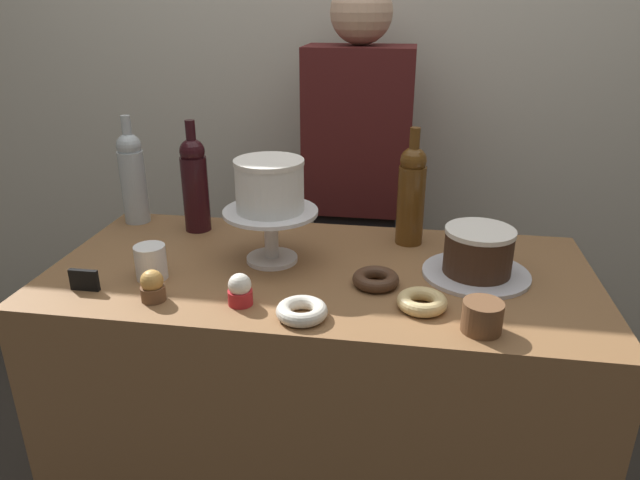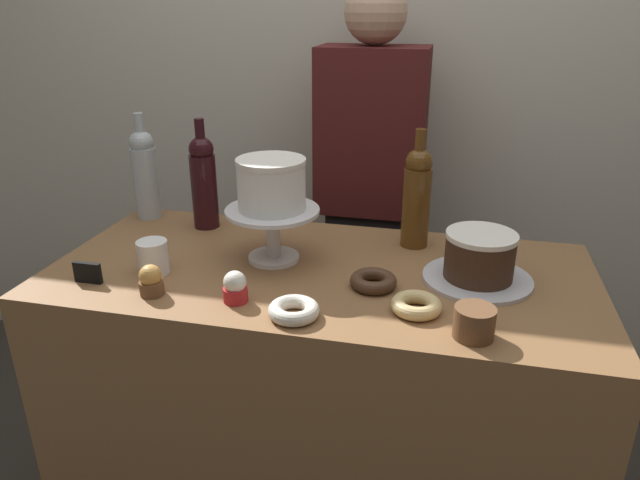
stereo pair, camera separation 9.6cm
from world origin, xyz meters
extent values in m
cube|color=beige|center=(0.00, 0.90, 1.30)|extent=(6.00, 0.05, 2.60)
cube|color=brown|center=(0.00, 0.00, 0.45)|extent=(1.37, 0.64, 0.90)
cylinder|color=silver|center=(-0.13, 0.03, 0.91)|extent=(0.13, 0.13, 0.01)
cylinder|color=silver|center=(-0.13, 0.03, 0.97)|extent=(0.04, 0.04, 0.12)
cylinder|color=silver|center=(-0.13, 0.03, 1.04)|extent=(0.24, 0.24, 0.01)
cylinder|color=white|center=(-0.13, 0.03, 1.10)|extent=(0.17, 0.17, 0.12)
cylinder|color=white|center=(-0.13, 0.03, 1.17)|extent=(0.17, 0.17, 0.01)
cylinder|color=silver|center=(0.39, 0.02, 0.91)|extent=(0.26, 0.26, 0.01)
cylinder|color=#3D2619|center=(0.39, 0.02, 0.96)|extent=(0.17, 0.17, 0.10)
cylinder|color=white|center=(0.39, 0.02, 1.02)|extent=(0.17, 0.17, 0.01)
cylinder|color=#5B3814|center=(0.22, 0.21, 1.01)|extent=(0.08, 0.08, 0.22)
sphere|color=#5B3814|center=(0.22, 0.21, 1.14)|extent=(0.07, 0.07, 0.07)
cylinder|color=#5B3814|center=(0.22, 0.21, 1.19)|extent=(0.03, 0.03, 0.08)
cylinder|color=black|center=(-0.40, 0.22, 1.01)|extent=(0.08, 0.08, 0.22)
sphere|color=black|center=(-0.40, 0.22, 1.14)|extent=(0.07, 0.07, 0.07)
cylinder|color=black|center=(-0.40, 0.22, 1.19)|extent=(0.03, 0.03, 0.08)
cylinder|color=#B2BCC1|center=(-0.61, 0.25, 1.01)|extent=(0.08, 0.08, 0.22)
sphere|color=#B2BCC1|center=(-0.61, 0.25, 1.14)|extent=(0.07, 0.07, 0.07)
cylinder|color=#B2BCC1|center=(-0.61, 0.25, 1.19)|extent=(0.03, 0.03, 0.08)
cylinder|color=red|center=(-0.15, -0.21, 0.92)|extent=(0.06, 0.06, 0.03)
sphere|color=white|center=(-0.15, -0.21, 0.95)|extent=(0.05, 0.05, 0.05)
cylinder|color=brown|center=(-0.35, -0.22, 0.92)|extent=(0.06, 0.06, 0.03)
sphere|color=#CC9347|center=(-0.35, -0.22, 0.95)|extent=(0.05, 0.05, 0.05)
torus|color=#472D1E|center=(0.15, -0.07, 0.92)|extent=(0.11, 0.11, 0.03)
torus|color=#E0C17F|center=(0.25, -0.16, 0.92)|extent=(0.11, 0.11, 0.03)
torus|color=silver|center=(0.00, -0.25, 0.92)|extent=(0.11, 0.11, 0.03)
cylinder|color=brown|center=(0.38, -0.24, 0.91)|extent=(0.08, 0.08, 0.01)
cylinder|color=brown|center=(0.38, -0.24, 0.92)|extent=(0.08, 0.08, 0.01)
cylinder|color=brown|center=(0.38, -0.24, 0.93)|extent=(0.08, 0.08, 0.01)
cylinder|color=brown|center=(0.38, -0.24, 0.94)|extent=(0.08, 0.08, 0.01)
cylinder|color=brown|center=(0.38, -0.24, 0.95)|extent=(0.08, 0.08, 0.01)
cylinder|color=brown|center=(0.38, -0.24, 0.96)|extent=(0.08, 0.08, 0.01)
cube|color=black|center=(-0.53, -0.20, 0.93)|extent=(0.07, 0.01, 0.05)
cylinder|color=white|center=(-0.40, -0.11, 0.94)|extent=(0.08, 0.08, 0.08)
cube|color=black|center=(0.03, 0.64, 0.42)|extent=(0.28, 0.18, 0.85)
cube|color=#4C1919|center=(0.03, 0.64, 1.12)|extent=(0.36, 0.22, 0.55)
sphere|color=tan|center=(0.03, 0.64, 1.50)|extent=(0.20, 0.20, 0.20)
camera|label=1|loc=(0.21, -1.32, 1.54)|focal=32.62mm
camera|label=2|loc=(0.30, -1.30, 1.54)|focal=32.62mm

